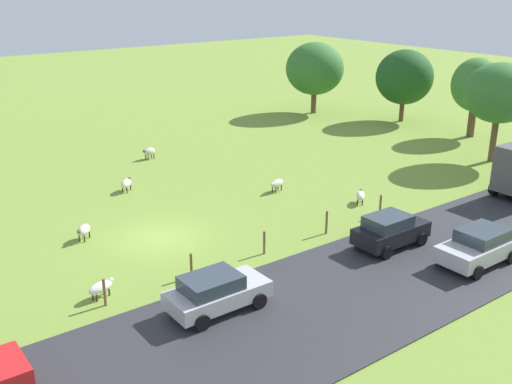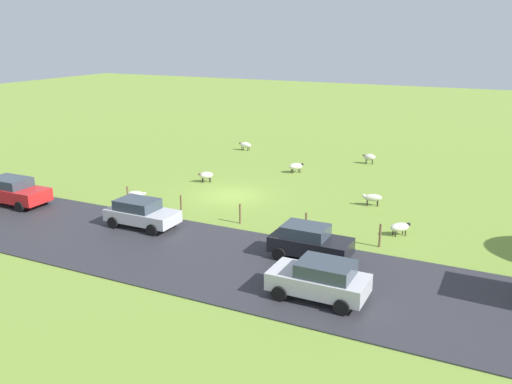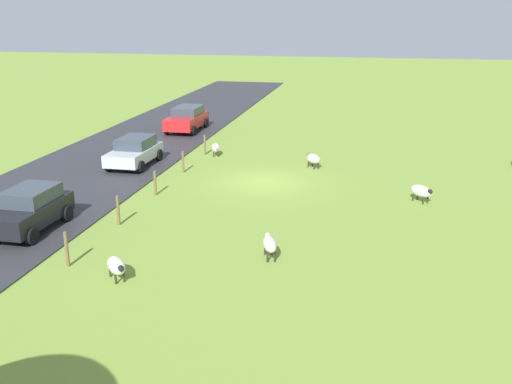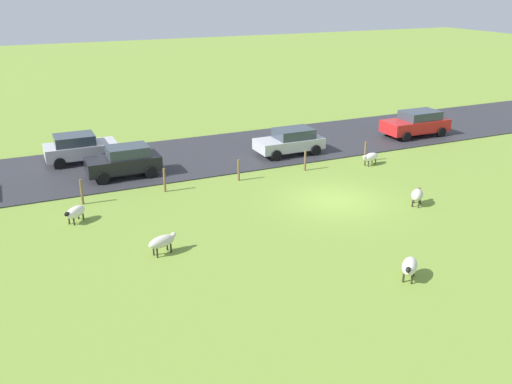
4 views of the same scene
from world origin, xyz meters
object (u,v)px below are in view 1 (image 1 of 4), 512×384
(tree_0, at_px, (476,85))
(sheep_2, at_px, (360,195))
(tree_3, at_px, (500,93))
(car_5, at_px, (479,246))
(sheep_4, at_px, (126,183))
(car_3, at_px, (216,291))
(tree_1, at_px, (404,77))
(sheep_1, at_px, (101,287))
(sheep_3, at_px, (83,230))
(car_0, at_px, (390,230))
(sheep_5, at_px, (277,183))
(tree_2, at_px, (315,69))
(sheep_6, at_px, (149,152))

(tree_0, bearing_deg, sheep_2, -73.46)
(tree_0, distance_m, tree_3, 7.03)
(car_5, bearing_deg, sheep_4, -155.27)
(car_3, xyz_separation_m, car_5, (3.65, 11.75, 0.04))
(tree_1, bearing_deg, sheep_1, -68.10)
(sheep_3, bearing_deg, tree_0, 91.53)
(sheep_1, distance_m, car_0, 13.67)
(tree_0, height_order, tree_1, tree_1)
(sheep_5, bearing_deg, tree_2, 132.67)
(car_3, bearing_deg, sheep_6, 159.82)
(tree_1, bearing_deg, sheep_6, -96.58)
(sheep_1, relative_size, sheep_6, 1.19)
(tree_0, relative_size, car_3, 1.58)
(sheep_5, xyz_separation_m, car_3, (9.47, -10.52, 0.34))
(tree_2, relative_size, car_3, 1.65)
(sheep_3, bearing_deg, tree_2, 117.94)
(car_5, bearing_deg, sheep_3, -134.75)
(tree_1, xyz_separation_m, car_3, (17.57, -31.34, -3.11))
(car_3, bearing_deg, sheep_1, -138.85)
(sheep_5, height_order, car_3, car_3)
(sheep_4, xyz_separation_m, sheep_6, (-5.37, 4.29, 0.04))
(sheep_6, bearing_deg, tree_2, 103.10)
(tree_1, bearing_deg, sheep_5, -68.75)
(sheep_3, relative_size, tree_0, 0.17)
(sheep_2, height_order, car_5, car_5)
(sheep_1, distance_m, car_5, 16.67)
(car_5, bearing_deg, car_3, -107.27)
(sheep_6, height_order, car_5, car_5)
(sheep_4, distance_m, car_0, 16.46)
(sheep_3, xyz_separation_m, tree_1, (-7.97, 32.96, 3.45))
(sheep_5, distance_m, tree_0, 21.40)
(sheep_4, height_order, tree_0, tree_0)
(tree_2, distance_m, car_0, 30.61)
(sheep_2, xyz_separation_m, sheep_5, (-4.45, -2.64, 0.05))
(car_3, bearing_deg, sheep_2, 110.87)
(sheep_2, height_order, sheep_4, sheep_4)
(sheep_1, relative_size, tree_1, 0.20)
(tree_0, distance_m, car_0, 24.30)
(sheep_4, bearing_deg, tree_2, 112.48)
(sheep_6, bearing_deg, car_3, -20.18)
(sheep_4, xyz_separation_m, car_0, (15.00, 6.75, 0.39))
(sheep_6, xyz_separation_m, tree_0, (9.84, 24.10, 3.66))
(car_0, bearing_deg, tree_1, 129.44)
(sheep_4, bearing_deg, sheep_2, 45.13)
(tree_1, bearing_deg, sheep_3, -76.41)
(car_5, bearing_deg, tree_3, 121.17)
(car_5, bearing_deg, car_0, -153.19)
(tree_3, bearing_deg, tree_2, 178.35)
(sheep_3, height_order, tree_2, tree_2)
(sheep_3, bearing_deg, car_5, 45.25)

